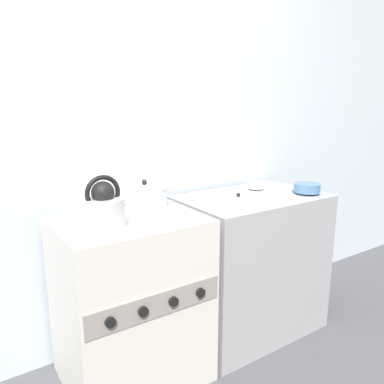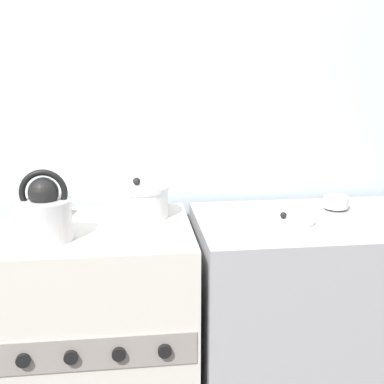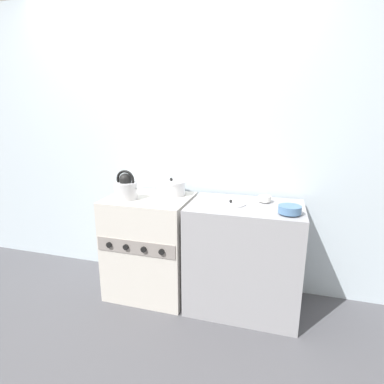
% 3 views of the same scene
% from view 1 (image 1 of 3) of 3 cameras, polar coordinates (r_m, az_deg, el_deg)
% --- Properties ---
extents(wall_back, '(7.00, 0.06, 2.50)m').
position_cam_1_polar(wall_back, '(2.03, -14.23, 9.60)').
color(wall_back, silver).
rests_on(wall_back, ground_plane).
extents(stove, '(0.67, 0.57, 0.85)m').
position_cam_1_polar(stove, '(1.95, -9.25, -15.87)').
color(stove, beige).
rests_on(stove, ground_plane).
extents(counter, '(0.84, 0.55, 0.85)m').
position_cam_1_polar(counter, '(2.34, 8.81, -10.71)').
color(counter, '#99999E').
rests_on(counter, ground_plane).
extents(kettle, '(0.22, 0.18, 0.23)m').
position_cam_1_polar(kettle, '(1.62, -13.25, -2.48)').
color(kettle, silver).
rests_on(kettle, stove).
extents(cooking_pot, '(0.24, 0.24, 0.15)m').
position_cam_1_polar(cooking_pot, '(1.93, -7.23, -0.61)').
color(cooking_pot, silver).
rests_on(cooking_pot, stove).
extents(enamel_bowl, '(0.15, 0.15, 0.06)m').
position_cam_1_polar(enamel_bowl, '(2.32, 17.12, 0.58)').
color(enamel_bowl, '#4C729E').
rests_on(enamel_bowl, counter).
extents(small_ceramic_bowl, '(0.09, 0.09, 0.05)m').
position_cam_1_polar(small_ceramic_bowl, '(2.36, 9.72, 1.05)').
color(small_ceramic_bowl, white).
rests_on(small_ceramic_bowl, counter).
extents(loose_pot_lid, '(0.22, 0.22, 0.03)m').
position_cam_1_polar(loose_pot_lid, '(2.12, 7.06, -0.86)').
color(loose_pot_lid, silver).
rests_on(loose_pot_lid, counter).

